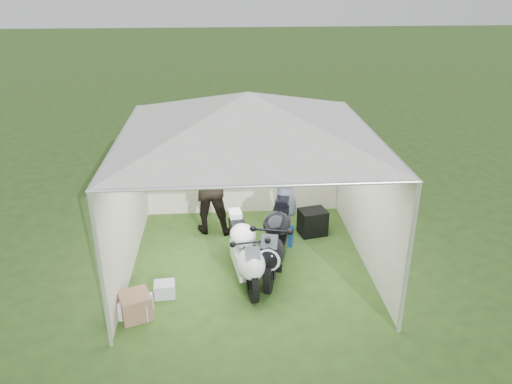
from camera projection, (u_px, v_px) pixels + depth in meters
ground at (249, 262)px, 8.75m from camera, size 80.00×80.00×0.00m
canopy_tent at (248, 118)px, 7.73m from camera, size 5.66×5.66×3.00m
motorcycle_white at (245, 252)px, 8.03m from camera, size 0.60×1.91×0.94m
motorcycle_black at (275, 241)px, 8.27m from camera, size 0.80×2.04×1.02m
paddock_stand at (282, 236)px, 9.28m from camera, size 0.47×0.36×0.32m
person_dark_jacket at (209, 183)px, 9.44m from camera, size 1.09×0.93×1.98m
person_blue_jacket at (285, 189)px, 9.25m from camera, size 0.62×0.80×1.93m
equipment_box at (313, 222)px, 9.59m from camera, size 0.57×0.50×0.50m
crate_0 at (136, 306)px, 7.34m from camera, size 0.48×0.39×0.29m
crate_1 at (135, 306)px, 7.29m from camera, size 0.55×0.55×0.38m
crate_2 at (165, 289)px, 7.79m from camera, size 0.34×0.29×0.23m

